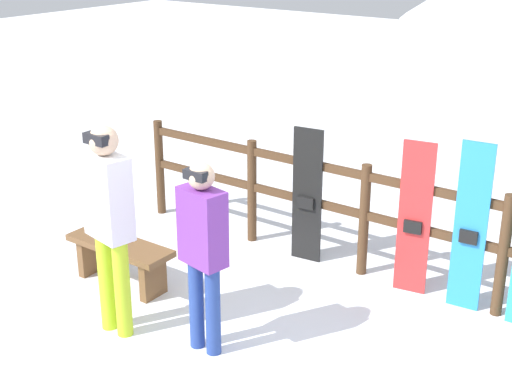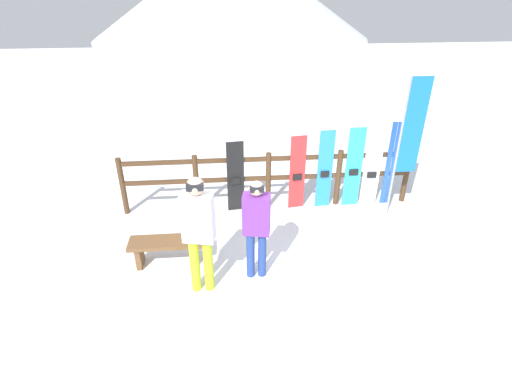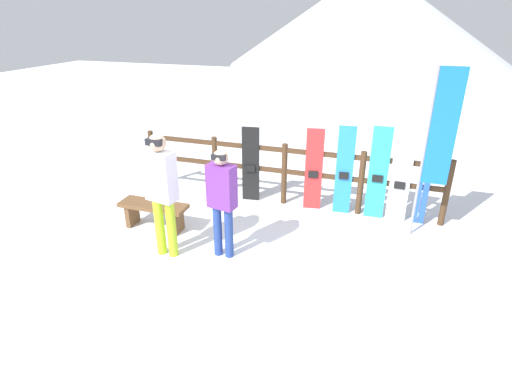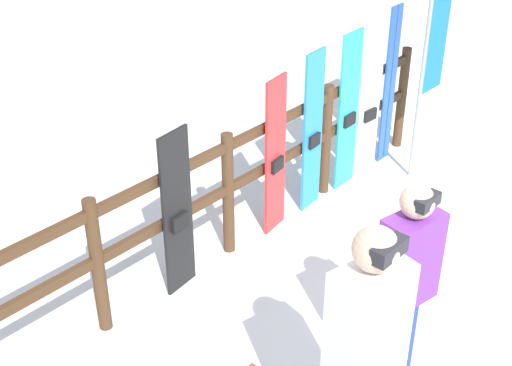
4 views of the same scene
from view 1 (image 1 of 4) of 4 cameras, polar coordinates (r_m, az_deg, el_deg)
The scene contains 8 objects.
ground_plane at distance 5.90m, azimuth 0.14°, elevation -13.55°, with size 40.00×40.00×0.00m, color white.
fence at distance 6.92m, azimuth 8.68°, elevation -2.14°, with size 5.47×0.10×1.13m.
bench at distance 6.90m, azimuth -10.81°, elevation -5.61°, with size 1.11×0.36×0.44m.
person_purple at distance 5.52m, azimuth -4.28°, elevation -4.88°, with size 0.41×0.28×1.60m.
person_white at distance 5.83m, azimuth -11.69°, elevation -2.51°, with size 0.45×0.31×1.81m.
snowboard_black_stripe at distance 7.14m, azimuth 4.11°, elevation -1.05°, with size 0.32×0.08×1.40m.
snowboard_red at distance 6.65m, azimuth 12.55°, elevation -2.85°, with size 0.30×0.09×1.47m.
snowboard_blue at distance 6.47m, azimuth 16.77°, elevation -3.49°, with size 0.29×0.07×1.56m.
Camera 1 is at (2.87, -3.98, 3.27)m, focal length 50.00 mm.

